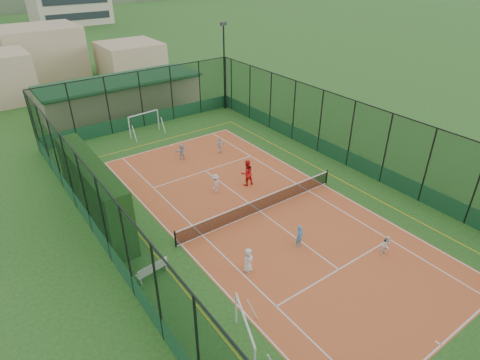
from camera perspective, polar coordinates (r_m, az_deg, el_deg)
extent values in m
plane|color=#29521C|center=(24.75, 2.84, -4.46)|extent=(300.00, 300.00, 0.00)
cube|color=#C74D2C|center=(24.75, 2.84, -4.45)|extent=(11.17, 23.97, 0.01)
cube|color=black|center=(24.35, -20.04, -1.64)|extent=(1.34, 8.93, 3.91)
imported|color=white|center=(20.14, 1.18, -11.33)|extent=(0.77, 0.64, 1.34)
imported|color=#438DBF|center=(21.88, 8.46, -7.89)|extent=(0.53, 0.41, 1.31)
imported|color=white|center=(22.51, 20.12, -8.71)|extent=(0.57, 0.46, 1.15)
imported|color=silver|center=(26.26, -3.53, -0.52)|extent=(0.97, 0.96, 1.34)
imported|color=silver|center=(31.55, -2.84, 4.91)|extent=(0.79, 0.44, 1.28)
imported|color=silver|center=(30.90, -8.30, 4.03)|extent=(1.17, 0.43, 1.25)
imported|color=red|center=(26.98, 0.98, 1.02)|extent=(0.95, 0.77, 1.84)
sphere|color=#CCE033|center=(24.48, -5.38, -4.88)|extent=(0.07, 0.07, 0.07)
sphere|color=#CCE033|center=(25.68, 0.97, -2.91)|extent=(0.07, 0.07, 0.07)
sphere|color=#CCE033|center=(26.15, 0.19, -2.24)|extent=(0.07, 0.07, 0.07)
sphere|color=#CCE033|center=(23.60, -4.05, -6.31)|extent=(0.07, 0.07, 0.07)
sphere|color=#CCE033|center=(25.05, 1.87, -3.85)|extent=(0.07, 0.07, 0.07)
sphere|color=#CCE033|center=(25.02, -4.37, -3.98)|extent=(0.07, 0.07, 0.07)
sphere|color=#CCE033|center=(24.90, 0.15, -4.07)|extent=(0.07, 0.07, 0.07)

